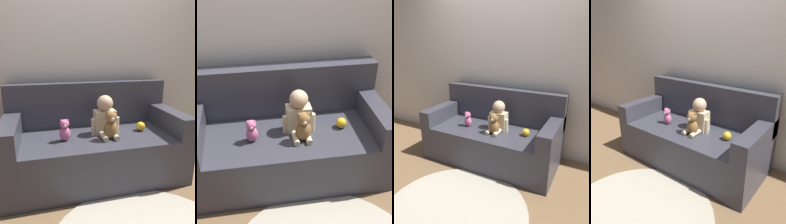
# 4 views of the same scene
# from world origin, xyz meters

# --- Properties ---
(ground_plane) EXTENTS (12.00, 12.00, 0.00)m
(ground_plane) POSITION_xyz_m (0.00, 0.00, 0.00)
(ground_plane) COLOR brown
(wall_back) EXTENTS (8.00, 0.05, 2.60)m
(wall_back) POSITION_xyz_m (0.00, 0.50, 1.30)
(wall_back) COLOR silver
(wall_back) RESTS_ON ground_plane
(couch) EXTENTS (1.73, 0.83, 0.94)m
(couch) POSITION_xyz_m (0.00, 0.06, 0.33)
(couch) COLOR #383842
(couch) RESTS_ON ground_plane
(person_baby) EXTENTS (0.29, 0.31, 0.39)m
(person_baby) POSITION_xyz_m (0.10, -0.02, 0.64)
(person_baby) COLOR beige
(person_baby) RESTS_ON couch
(teddy_bear_brown) EXTENTS (0.13, 0.12, 0.27)m
(teddy_bear_brown) POSITION_xyz_m (0.11, -0.16, 0.60)
(teddy_bear_brown) COLOR olive
(teddy_bear_brown) RESTS_ON couch
(plush_toy_side) EXTENTS (0.10, 0.09, 0.21)m
(plush_toy_side) POSITION_xyz_m (-0.31, -0.10, 0.57)
(plush_toy_side) COLOR #DB6699
(plush_toy_side) RESTS_ON couch
(toy_ball) EXTENTS (0.09, 0.09, 0.09)m
(toy_ball) POSITION_xyz_m (0.48, -0.03, 0.51)
(toy_ball) COLOR gold
(toy_ball) RESTS_ON couch
(floor_rug) EXTENTS (1.43, 1.43, 0.01)m
(floor_rug) POSITION_xyz_m (0.13, -1.04, 0.01)
(floor_rug) COLOR #B2A893
(floor_rug) RESTS_ON ground_plane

